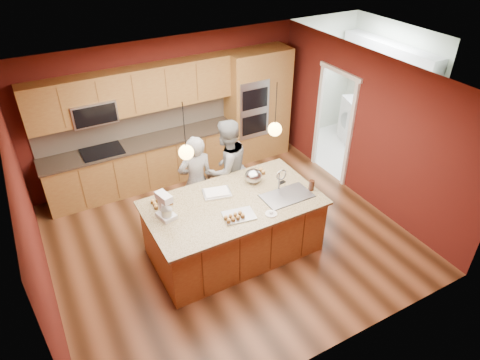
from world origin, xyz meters
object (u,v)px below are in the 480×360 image
person_left (196,181)px  stand_mixer (165,207)px  island (235,226)px  mixing_bowl (253,176)px  person_right (227,169)px

person_left → stand_mixer: bearing=50.0°
person_left → stand_mixer: person_left is taller
island → stand_mixer: 1.21m
island → person_left: (-0.19, 0.99, 0.33)m
person_left → island: bearing=105.8°
mixing_bowl → person_right: bearing=101.8°
stand_mixer → person_right: bearing=17.5°
person_left → mixing_bowl: person_left is taller
person_right → mixing_bowl: person_right is taller
mixing_bowl → stand_mixer: bearing=-173.5°
island → person_right: bearing=69.0°
person_left → stand_mixer: (-0.83, -0.84, 0.31)m
person_left → person_right: (0.57, 0.00, 0.07)m
person_right → stand_mixer: bearing=17.5°
island → person_right: 1.13m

